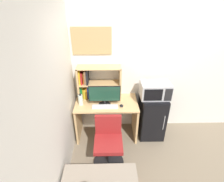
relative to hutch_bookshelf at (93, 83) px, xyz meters
name	(u,v)px	position (x,y,z in m)	size (l,w,h in m)	color
wall_back	(181,68)	(1.63, 0.15, 0.23)	(6.40, 0.04, 2.60)	silver
wall_left	(43,128)	(-0.39, -1.47, 0.23)	(0.04, 4.40, 2.60)	silver
desk	(107,113)	(0.25, -0.18, -0.55)	(1.13, 0.62, 0.77)	tan
hutch_bookshelf	(93,83)	(0.00, 0.00, 0.00)	(0.78, 0.28, 0.62)	tan
monitor	(104,95)	(0.22, -0.27, -0.10)	(0.55, 0.21, 0.37)	black
keyboard	(105,107)	(0.22, -0.34, -0.29)	(0.45, 0.12, 0.02)	silver
computer_mouse	(122,106)	(0.51, -0.33, -0.28)	(0.06, 0.08, 0.03)	black
water_bottle	(81,100)	(-0.21, -0.25, -0.20)	(0.08, 0.08, 0.22)	silver
mini_fridge	(152,116)	(1.12, -0.18, -0.64)	(0.46, 0.51, 0.86)	black
microwave	(155,90)	(1.12, -0.18, -0.07)	(0.52, 0.34, 0.28)	#ADADB2
desk_chair	(108,145)	(0.28, -0.84, -0.69)	(0.50, 0.50, 0.85)	black
wall_corkboard	(92,41)	(0.01, 0.12, 0.73)	(0.67, 0.02, 0.46)	tan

